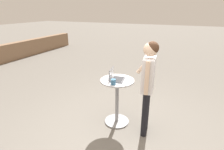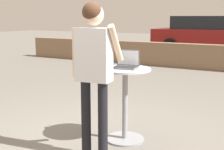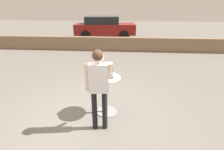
{
  "view_description": "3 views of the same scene",
  "coord_description": "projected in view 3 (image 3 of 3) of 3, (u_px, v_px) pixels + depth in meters",
  "views": [
    {
      "loc": [
        -2.48,
        -0.91,
        2.23
      ],
      "look_at": [
        0.27,
        0.3,
        1.08
      ],
      "focal_mm": 28.0,
      "sensor_mm": 36.0,
      "label": 1
    },
    {
      "loc": [
        2.15,
        -3.21,
        1.59
      ],
      "look_at": [
        0.31,
        0.05,
        0.89
      ],
      "focal_mm": 50.0,
      "sensor_mm": 36.0,
      "label": 2
    },
    {
      "loc": [
        0.81,
        -3.42,
        2.51
      ],
      "look_at": [
        0.53,
        0.09,
        1.07
      ],
      "focal_mm": 28.0,
      "sensor_mm": 36.0,
      "label": 3
    }
  ],
  "objects": [
    {
      "name": "coffee_mug",
      "position": [
        96.0,
        75.0,
        3.99
      ],
      "size": [
        0.13,
        0.09,
        0.1
      ],
      "color": "#336084",
      "rests_on": "cafe_table"
    },
    {
      "name": "laptop",
      "position": [
        106.0,
        75.0,
        4.02
      ],
      "size": [
        0.34,
        0.3,
        0.23
      ],
      "color": "#515156",
      "rests_on": "cafe_table"
    },
    {
      "name": "cafe_table",
      "position": [
        107.0,
        92.0,
        4.15
      ],
      "size": [
        0.65,
        0.65,
        0.95
      ],
      "color": "gray",
      "rests_on": "ground_plane"
    },
    {
      "name": "parked_car_near_street",
      "position": [
        104.0,
        27.0,
        13.57
      ],
      "size": [
        4.72,
        2.29,
        1.63
      ],
      "color": "maroon",
      "rests_on": "ground_plane"
    },
    {
      "name": "ground_plane",
      "position": [
        89.0,
        117.0,
        4.17
      ],
      "size": [
        50.0,
        50.0,
        0.0
      ],
      "primitive_type": "plane",
      "color": "slate"
    },
    {
      "name": "standing_person",
      "position": [
        99.0,
        81.0,
        3.39
      ],
      "size": [
        0.53,
        0.41,
        1.75
      ],
      "color": "black",
      "rests_on": "ground_plane"
    },
    {
      "name": "pavement_kerb",
      "position": [
        112.0,
        44.0,
        9.97
      ],
      "size": [
        13.54,
        0.35,
        0.77
      ],
      "color": "#84664C",
      "rests_on": "ground_plane"
    }
  ]
}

